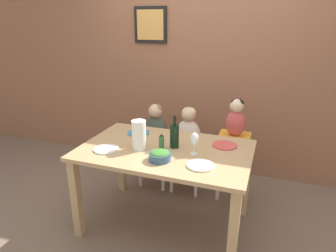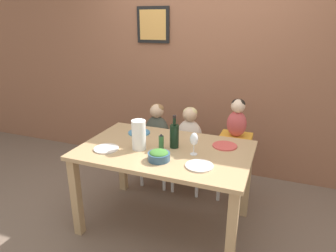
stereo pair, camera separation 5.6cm
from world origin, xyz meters
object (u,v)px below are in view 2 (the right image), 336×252
(chair_right_highchair, at_px, (234,151))
(salad_bowl_large, at_px, (159,155))
(chair_far_center, at_px, (189,159))
(dinner_plate_front_right, at_px, (199,166))
(person_child_left, at_px, (157,127))
(dinner_plate_front_left, at_px, (106,149))
(dinner_plate_back_right, at_px, (225,146))
(wine_glass_near, at_px, (194,139))
(paper_towel_roll, at_px, (139,135))
(chair_far_left, at_px, (157,153))
(dinner_plate_back_left, at_px, (139,133))
(person_baby_right, at_px, (237,117))
(wine_bottle, at_px, (174,135))
(person_child_center, at_px, (189,132))

(chair_right_highchair, distance_m, salad_bowl_large, 1.05)
(chair_far_center, distance_m, salad_bowl_large, 1.01)
(chair_right_highchair, relative_size, dinner_plate_front_right, 3.31)
(person_child_left, bearing_deg, dinner_plate_front_left, -95.99)
(dinner_plate_back_right, bearing_deg, wine_glass_near, -129.28)
(dinner_plate_front_left, bearing_deg, paper_towel_roll, 23.98)
(chair_far_left, height_order, wine_glass_near, wine_glass_near)
(salad_bowl_large, height_order, dinner_plate_front_left, salad_bowl_large)
(chair_far_left, relative_size, paper_towel_roll, 1.74)
(dinner_plate_back_left, bearing_deg, paper_towel_roll, -63.34)
(person_baby_right, height_order, paper_towel_roll, person_baby_right)
(chair_far_center, distance_m, dinner_plate_back_right, 0.76)
(person_baby_right, relative_size, dinner_plate_back_left, 1.80)
(chair_far_center, relative_size, dinner_plate_front_right, 2.08)
(person_child_left, xyz_separation_m, wine_glass_near, (0.63, -0.70, 0.21))
(dinner_plate_front_right, bearing_deg, dinner_plate_back_left, 147.46)
(dinner_plate_back_left, height_order, dinner_plate_back_right, same)
(dinner_plate_front_left, distance_m, dinner_plate_front_right, 0.82)
(salad_bowl_large, relative_size, dinner_plate_back_right, 0.83)
(wine_bottle, distance_m, dinner_plate_front_left, 0.59)
(person_baby_right, relative_size, dinner_plate_back_right, 1.80)
(chair_right_highchair, distance_m, person_child_center, 0.51)
(salad_bowl_large, bearing_deg, chair_right_highchair, 63.30)
(paper_towel_roll, height_order, salad_bowl_large, paper_towel_roll)
(person_child_left, height_order, paper_towel_roll, paper_towel_roll)
(person_child_center, distance_m, dinner_plate_back_left, 0.58)
(chair_far_left, xyz_separation_m, dinner_plate_back_left, (-0.01, -0.42, 0.40))
(person_baby_right, bearing_deg, chair_far_left, -179.92)
(chair_right_highchair, height_order, salad_bowl_large, salad_bowl_large)
(dinner_plate_back_left, relative_size, dinner_plate_front_right, 1.00)
(chair_right_highchair, height_order, wine_glass_near, wine_glass_near)
(salad_bowl_large, bearing_deg, person_child_center, 91.92)
(chair_far_center, bearing_deg, chair_right_highchair, 0.00)
(person_child_center, xyz_separation_m, wine_bottle, (0.05, -0.62, 0.19))
(chair_far_left, bearing_deg, wine_bottle, -55.30)
(chair_right_highchair, height_order, paper_towel_roll, paper_towel_roll)
(dinner_plate_back_right, bearing_deg, wine_bottle, -156.93)
(paper_towel_roll, distance_m, dinner_plate_front_left, 0.30)
(chair_far_center, relative_size, chair_right_highchair, 0.63)
(salad_bowl_large, bearing_deg, dinner_plate_front_right, 1.72)
(chair_far_left, relative_size, dinner_plate_back_right, 2.08)
(wine_glass_near, relative_size, salad_bowl_large, 1.07)
(chair_far_left, distance_m, dinner_plate_back_left, 0.59)
(person_baby_right, height_order, wine_bottle, person_baby_right)
(chair_far_left, distance_m, salad_bowl_large, 1.08)
(wine_bottle, bearing_deg, salad_bowl_large, -94.85)
(person_child_left, bearing_deg, person_child_center, 0.00)
(chair_far_left, height_order, chair_far_center, same)
(chair_right_highchair, height_order, person_baby_right, person_baby_right)
(person_child_left, height_order, dinner_plate_back_left, person_child_left)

